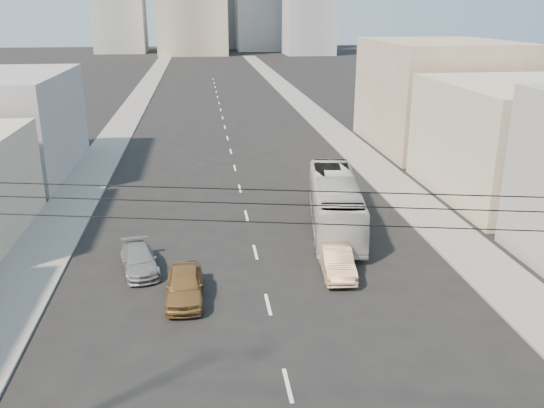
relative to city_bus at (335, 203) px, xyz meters
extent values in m
cube|color=slate|center=(-16.95, 46.75, -1.53)|extent=(3.50, 180.00, 0.12)
cube|color=slate|center=(6.55, 46.75, -1.53)|extent=(3.50, 180.00, 0.12)
cube|color=silver|center=(-5.20, -15.25, -1.59)|extent=(0.15, 2.00, 0.01)
cube|color=silver|center=(-5.20, -9.25, -1.59)|extent=(0.15, 2.00, 0.01)
cube|color=silver|center=(-5.20, -3.25, -1.59)|extent=(0.15, 2.00, 0.01)
cube|color=silver|center=(-5.20, 2.75, -1.59)|extent=(0.15, 2.00, 0.01)
cube|color=silver|center=(-5.20, 8.75, -1.59)|extent=(0.15, 2.00, 0.01)
cube|color=silver|center=(-5.20, 14.75, -1.59)|extent=(0.15, 2.00, 0.01)
cube|color=silver|center=(-5.20, 20.75, -1.59)|extent=(0.15, 2.00, 0.01)
cube|color=silver|center=(-5.20, 26.75, -1.59)|extent=(0.15, 2.00, 0.01)
cube|color=silver|center=(-5.20, 32.75, -1.59)|extent=(0.15, 2.00, 0.01)
cube|color=silver|center=(-5.20, 38.75, -1.59)|extent=(0.15, 2.00, 0.01)
cube|color=silver|center=(-5.20, 44.75, -1.59)|extent=(0.15, 2.00, 0.01)
cube|color=silver|center=(-5.20, 50.75, -1.59)|extent=(0.15, 2.00, 0.01)
cube|color=silver|center=(-5.20, 56.75, -1.59)|extent=(0.15, 2.00, 0.01)
cube|color=silver|center=(-5.20, 62.75, -1.59)|extent=(0.15, 2.00, 0.01)
cube|color=silver|center=(-5.20, 68.75, -1.59)|extent=(0.15, 2.00, 0.01)
cube|color=silver|center=(-5.20, 74.75, -1.59)|extent=(0.15, 2.00, 0.01)
cube|color=silver|center=(-5.20, 80.75, -1.59)|extent=(0.15, 2.00, 0.01)
imported|color=beige|center=(0.00, 0.00, 0.00)|extent=(4.36, 11.71, 3.18)
imported|color=brown|center=(-8.95, -8.29, -0.87)|extent=(1.74, 4.26, 1.45)
imported|color=tan|center=(-1.38, -6.43, -0.89)|extent=(1.80, 4.35, 1.40)
imported|color=slate|center=(-11.33, -4.89, -1.00)|extent=(2.50, 4.36, 1.19)
cylinder|color=black|center=(-5.20, -21.75, 7.71)|extent=(23.01, 5.02, 0.02)
cylinder|color=black|center=(-5.20, -21.75, 7.41)|extent=(23.01, 5.02, 0.02)
cylinder|color=black|center=(-5.20, -21.75, 7.01)|extent=(23.01, 5.02, 0.02)
cube|color=#B7B093|center=(14.30, 4.75, 2.41)|extent=(11.00, 14.00, 8.00)
cube|color=tan|center=(14.80, 20.75, 3.41)|extent=(12.00, 16.00, 10.00)
cube|color=#96999E|center=(24.80, 141.75, 12.41)|extent=(14.00, 14.00, 28.00)
camera|label=1|loc=(-7.93, -32.44, 11.16)|focal=38.00mm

